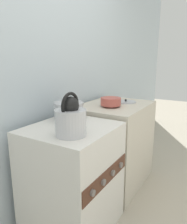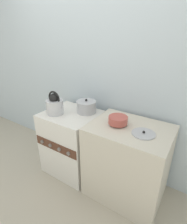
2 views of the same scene
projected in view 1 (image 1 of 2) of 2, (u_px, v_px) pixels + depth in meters
name	position (u px, v px, depth m)	size (l,w,h in m)	color
wall_back	(29.00, 65.00, 1.66)	(7.00, 0.06, 2.50)	silver
stove	(73.00, 178.00, 1.67)	(0.64, 0.61, 0.82)	silver
counter	(114.00, 144.00, 2.30)	(0.80, 0.61, 0.85)	beige
kettle	(71.00, 119.00, 1.37)	(0.24, 0.20, 0.28)	silver
cooking_pot	(69.00, 111.00, 1.74)	(0.24, 0.24, 0.17)	#B2B2B7
enamel_bowl	(111.00, 102.00, 2.07)	(0.19, 0.19, 0.09)	#B75147
loose_pot_lid	(126.00, 102.00, 2.29)	(0.22, 0.22, 0.03)	#B2B2B7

